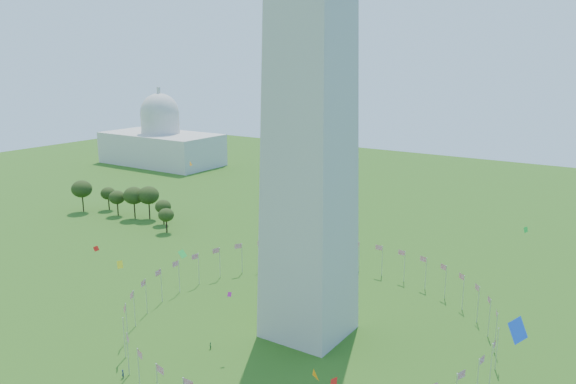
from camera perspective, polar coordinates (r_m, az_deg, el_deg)
name	(u,v)px	position (r m, az deg, el deg)	size (l,w,h in m)	color
flag_ring	(309,313)	(129.37, 2.11, -12.21)	(80.24, 80.24, 9.00)	silver
capitol_building	(160,125)	(334.64, -12.84, 6.69)	(70.00, 35.00, 46.00)	beige
kites_aloft	(261,311)	(99.58, -2.80, -11.94)	(105.74, 81.56, 39.59)	orange
tree_line_west	(126,203)	(226.31, -16.14, -1.10)	(55.23, 15.61, 12.64)	#2F4517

